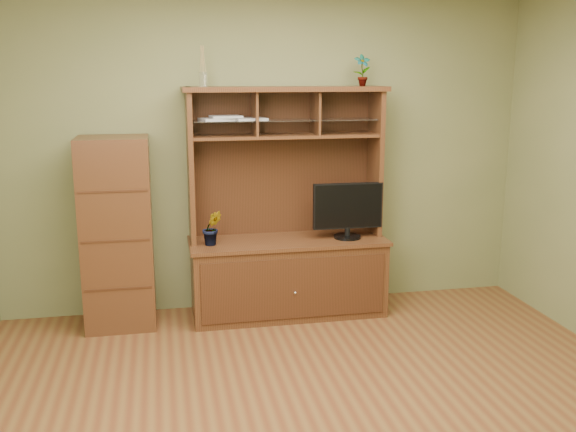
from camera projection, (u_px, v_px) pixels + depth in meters
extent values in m
cube|color=brown|center=(324.00, 417.00, 3.84)|extent=(4.50, 4.00, 0.02)
cube|color=#636C40|center=(267.00, 152.00, 5.47)|extent=(4.50, 0.02, 2.70)
cube|color=#636C40|center=(531.00, 337.00, 1.62)|extent=(4.50, 0.02, 2.70)
cube|color=#422312|center=(288.00, 278.00, 5.42)|extent=(1.60, 0.55, 0.62)
cube|color=#351D0E|center=(295.00, 289.00, 5.15)|extent=(1.50, 0.01, 0.50)
sphere|color=silver|center=(295.00, 293.00, 5.15)|extent=(0.02, 0.02, 0.02)
cube|color=#422312|center=(288.00, 241.00, 5.35)|extent=(1.64, 0.59, 0.03)
cube|color=#422312|center=(190.00, 166.00, 5.16)|extent=(0.04, 0.35, 1.25)
cube|color=#422312|center=(375.00, 161.00, 5.46)|extent=(0.04, 0.35, 1.25)
cube|color=#351D0E|center=(282.00, 161.00, 5.47)|extent=(1.52, 0.02, 1.25)
cube|color=#422312|center=(285.00, 89.00, 5.18)|extent=(1.66, 0.40, 0.04)
cube|color=#422312|center=(285.00, 136.00, 5.26)|extent=(1.52, 0.32, 0.02)
cube|color=#422312|center=(255.00, 113.00, 5.17)|extent=(0.02, 0.31, 0.35)
cube|color=#422312|center=(316.00, 113.00, 5.27)|extent=(0.02, 0.31, 0.35)
cube|color=silver|center=(286.00, 120.00, 5.22)|extent=(1.50, 0.27, 0.01)
cylinder|color=black|center=(347.00, 237.00, 5.39)|extent=(0.23, 0.23, 0.02)
cylinder|color=black|center=(347.00, 231.00, 5.38)|extent=(0.05, 0.05, 0.07)
cube|color=black|center=(348.00, 206.00, 5.33)|extent=(0.59, 0.05, 0.38)
imported|color=#376121|center=(212.00, 228.00, 5.14)|extent=(0.16, 0.14, 0.28)
imported|color=#346A25|center=(362.00, 70.00, 5.27)|extent=(0.14, 0.09, 0.26)
cylinder|color=silver|center=(203.00, 79.00, 5.03)|extent=(0.06, 0.06, 0.11)
cylinder|color=#A48852|center=(202.00, 59.00, 5.00)|extent=(0.04, 0.04, 0.20)
cube|color=silver|center=(217.00, 119.00, 5.12)|extent=(0.31, 0.26, 0.02)
cube|color=silver|center=(226.00, 117.00, 5.13)|extent=(0.26, 0.22, 0.02)
cube|color=silver|center=(249.00, 119.00, 5.17)|extent=(0.29, 0.25, 0.02)
cube|color=#422312|center=(117.00, 233.00, 5.09)|extent=(0.54, 0.49, 1.53)
cube|color=#351D0E|center=(118.00, 289.00, 4.93)|extent=(0.50, 0.01, 0.02)
cube|color=#351D0E|center=(116.00, 241.00, 4.85)|extent=(0.50, 0.01, 0.01)
cube|color=#351D0E|center=(113.00, 191.00, 4.77)|extent=(0.50, 0.01, 0.02)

